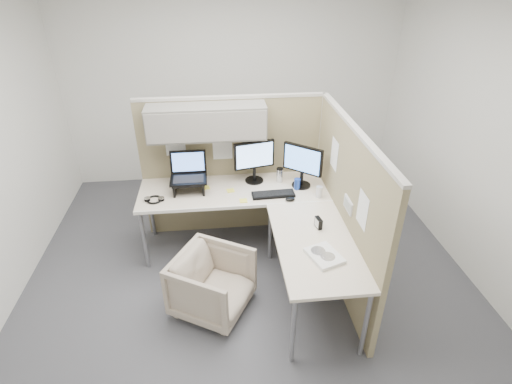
{
  "coord_description": "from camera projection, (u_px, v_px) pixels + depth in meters",
  "views": [
    {
      "loc": [
        -0.27,
        -3.13,
        2.84
      ],
      "look_at": [
        0.1,
        0.25,
        0.85
      ],
      "focal_mm": 28.0,
      "sensor_mm": 36.0,
      "label": 1
    }
  ],
  "objects": [
    {
      "name": "sticky_note_c",
      "position": [
        206.0,
        188.0,
        4.25
      ],
      "size": [
        0.09,
        0.09,
        0.01
      ],
      "primitive_type": "cube",
      "rotation": [
        0.0,
        0.0,
        0.23
      ],
      "color": "yellow",
      "rests_on": "desk"
    },
    {
      "name": "soda_can_green",
      "position": [
        319.0,
        192.0,
        4.06
      ],
      "size": [
        0.07,
        0.07,
        0.12
      ],
      "primitive_type": "cylinder",
      "color": "silver",
      "rests_on": "desk"
    },
    {
      "name": "sticky_note_b",
      "position": [
        243.0,
        201.0,
        4.02
      ],
      "size": [
        0.08,
        0.08,
        0.01
      ],
      "primitive_type": "cube",
      "rotation": [
        0.0,
        0.0,
        0.04
      ],
      "color": "yellow",
      "rests_on": "desk"
    },
    {
      "name": "monitor_left",
      "position": [
        254.0,
        158.0,
        4.25
      ],
      "size": [
        0.44,
        0.2,
        0.47
      ],
      "rotation": [
        0.0,
        0.0,
        0.22
      ],
      "color": "black",
      "rests_on": "desk"
    },
    {
      "name": "sticky_note_d",
      "position": [
        231.0,
        191.0,
        4.2
      ],
      "size": [
        0.09,
        0.09,
        0.01
      ],
      "primitive_type": "cube",
      "rotation": [
        0.0,
        0.0,
        0.15
      ],
      "color": "yellow",
      "rests_on": "desk"
    },
    {
      "name": "laptop_station",
      "position": [
        189.0,
        177.0,
        4.14
      ],
      "size": [
        0.38,
        0.32,
        0.39
      ],
      "color": "black",
      "rests_on": "desk"
    },
    {
      "name": "paper_stack",
      "position": [
        324.0,
        256.0,
        3.26
      ],
      "size": [
        0.31,
        0.35,
        0.03
      ],
      "rotation": [
        0.0,
        0.0,
        0.34
      ],
      "color": "white",
      "rests_on": "desk"
    },
    {
      "name": "soda_can_silver",
      "position": [
        297.0,
        184.0,
        4.2
      ],
      "size": [
        0.07,
        0.07,
        0.12
      ],
      "primitive_type": "cylinder",
      "color": "#1E3FA5",
      "rests_on": "desk"
    },
    {
      "name": "partition_right",
      "position": [
        344.0,
        207.0,
        3.76
      ],
      "size": [
        0.07,
        2.03,
        1.63
      ],
      "color": "#8F815D",
      "rests_on": "ground"
    },
    {
      "name": "headphones",
      "position": [
        154.0,
        199.0,
        4.02
      ],
      "size": [
        0.2,
        0.17,
        0.03
      ],
      "rotation": [
        0.0,
        0.0,
        -0.06
      ],
      "color": "black",
      "rests_on": "desk"
    },
    {
      "name": "monitor_right",
      "position": [
        302.0,
        163.0,
        4.15
      ],
      "size": [
        0.36,
        0.31,
        0.47
      ],
      "rotation": [
        0.0,
        0.0,
        -0.69
      ],
      "color": "black",
      "rests_on": "desk"
    },
    {
      "name": "desk_clock",
      "position": [
        318.0,
        223.0,
        3.6
      ],
      "size": [
        0.06,
        0.1,
        0.1
      ],
      "rotation": [
        0.0,
        0.0,
        -1.38
      ],
      "color": "black",
      "rests_on": "desk"
    },
    {
      "name": "mouse",
      "position": [
        290.0,
        199.0,
        4.02
      ],
      "size": [
        0.11,
        0.07,
        0.04
      ],
      "primitive_type": "ellipsoid",
      "rotation": [
        0.0,
        0.0,
        0.09
      ],
      "color": "black",
      "rests_on": "desk"
    },
    {
      "name": "desk",
      "position": [
        260.0,
        212.0,
        3.92
      ],
      "size": [
        2.0,
        1.98,
        0.73
      ],
      "color": "beige",
      "rests_on": "ground"
    },
    {
      "name": "ground",
      "position": [
        249.0,
        275.0,
        4.14
      ],
      "size": [
        4.5,
        4.5,
        0.0
      ],
      "primitive_type": "plane",
      "color": "#424248",
      "rests_on": "ground"
    },
    {
      "name": "office_chair",
      "position": [
        212.0,
        281.0,
        3.6
      ],
      "size": [
        0.82,
        0.83,
        0.64
      ],
      "primitive_type": "imported",
      "rotation": [
        0.0,
        0.0,
        1.05
      ],
      "color": "#B8A993",
      "rests_on": "ground"
    },
    {
      "name": "keyboard",
      "position": [
        273.0,
        194.0,
        4.11
      ],
      "size": [
        0.45,
        0.16,
        0.02
      ],
      "primitive_type": "cube",
      "rotation": [
        0.0,
        0.0,
        0.04
      ],
      "color": "black",
      "rests_on": "desk"
    },
    {
      "name": "travel_mug",
      "position": [
        280.0,
        175.0,
        4.34
      ],
      "size": [
        0.08,
        0.08,
        0.16
      ],
      "color": "silver",
      "rests_on": "desk"
    },
    {
      "name": "partition_back",
      "position": [
        221.0,
        147.0,
        4.28
      ],
      "size": [
        2.0,
        0.36,
        1.63
      ],
      "color": "#8F815D",
      "rests_on": "ground"
    }
  ]
}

